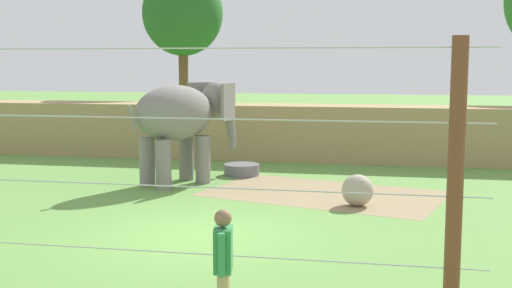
% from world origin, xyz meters
% --- Properties ---
extents(ground_plane, '(120.00, 120.00, 0.00)m').
position_xyz_m(ground_plane, '(0.00, 0.00, 0.00)').
color(ground_plane, '#609342').
extents(dirt_patch, '(6.93, 5.26, 0.01)m').
position_xyz_m(dirt_patch, '(2.10, 4.73, 0.00)').
color(dirt_patch, '#937F5B').
rests_on(dirt_patch, ground).
extents(embankment_wall, '(36.00, 1.80, 1.97)m').
position_xyz_m(embankment_wall, '(0.00, 10.78, 0.98)').
color(embankment_wall, tan).
rests_on(embankment_wall, ground).
extents(elephant, '(2.93, 3.50, 2.90)m').
position_xyz_m(elephant, '(-2.02, 5.50, 1.92)').
color(elephant, gray).
rests_on(elephant, ground).
extents(enrichment_ball, '(0.78, 0.78, 0.78)m').
position_xyz_m(enrichment_ball, '(3.04, 3.38, 0.39)').
color(enrichment_ball, tan).
rests_on(enrichment_ball, ground).
extents(cable_fence, '(10.15, 0.22, 3.83)m').
position_xyz_m(cable_fence, '(0.00, -3.46, 1.93)').
color(cable_fence, brown).
rests_on(cable_fence, ground).
extents(zookeeper, '(0.27, 0.58, 1.67)m').
position_xyz_m(zookeeper, '(1.68, -4.72, 0.93)').
color(zookeeper, tan).
rests_on(zookeeper, ground).
extents(water_tub, '(1.10, 1.10, 0.35)m').
position_xyz_m(water_tub, '(-0.65, 7.11, 0.18)').
color(water_tub, slate).
rests_on(water_tub, ground).
extents(tree_far_left, '(3.69, 3.69, 7.65)m').
position_xyz_m(tree_far_left, '(-5.49, 16.78, 5.66)').
color(tree_far_left, brown).
rests_on(tree_far_left, ground).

